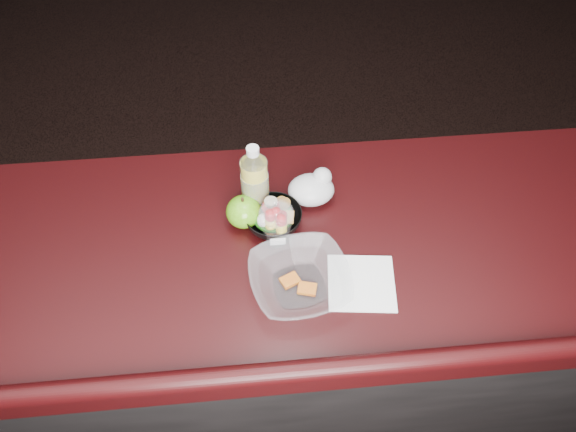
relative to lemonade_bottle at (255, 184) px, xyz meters
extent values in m
cube|color=black|center=(-0.06, -0.13, -0.62)|extent=(4.00, 0.65, 0.98)
cube|color=black|center=(-0.06, -0.13, -0.11)|extent=(4.06, 0.71, 0.04)
cylinder|color=gold|center=(0.00, 0.00, -0.01)|extent=(0.07, 0.07, 0.17)
cylinder|color=white|center=(0.00, 0.00, -0.01)|extent=(0.07, 0.07, 0.17)
cone|color=white|center=(0.00, 0.00, 0.09)|extent=(0.07, 0.07, 0.03)
cylinder|color=white|center=(0.00, 0.00, 0.12)|extent=(0.03, 0.03, 0.02)
cylinder|color=#072D99|center=(0.00, 0.00, -0.01)|extent=(0.07, 0.07, 0.08)
ellipsoid|color=white|center=(0.05, -0.11, 0.01)|extent=(0.09, 0.09, 0.05)
ellipsoid|color=#4A850F|center=(-0.03, -0.05, -0.05)|extent=(0.09, 0.09, 0.08)
cylinder|color=black|center=(-0.03, -0.05, 0.00)|extent=(0.01, 0.01, 0.01)
ellipsoid|color=silver|center=(0.15, 0.01, -0.05)|extent=(0.13, 0.10, 0.07)
sphere|color=silver|center=(0.18, 0.03, -0.03)|extent=(0.05, 0.05, 0.05)
imported|color=black|center=(0.04, -0.07, -0.07)|extent=(0.18, 0.18, 0.05)
cylinder|color=#0F470C|center=(0.04, -0.07, -0.06)|extent=(0.10, 0.10, 0.01)
ellipsoid|color=red|center=(0.04, -0.05, -0.03)|extent=(0.05, 0.05, 0.04)
cylinder|color=beige|center=(0.04, -0.05, -0.01)|extent=(0.03, 0.03, 0.01)
ellipsoid|color=white|center=(0.01, -0.09, -0.04)|extent=(0.03, 0.03, 0.04)
imported|color=silver|center=(0.09, -0.26, -0.06)|extent=(0.27, 0.27, 0.06)
cube|color=#990F0C|center=(0.07, -0.25, -0.08)|extent=(0.05, 0.05, 0.01)
cube|color=#990F0C|center=(0.11, -0.28, -0.08)|extent=(0.05, 0.04, 0.01)
cube|color=white|center=(0.24, -0.27, -0.09)|extent=(0.18, 0.18, 0.00)
camera|label=1|loc=(0.00, -0.98, 1.06)|focal=35.00mm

